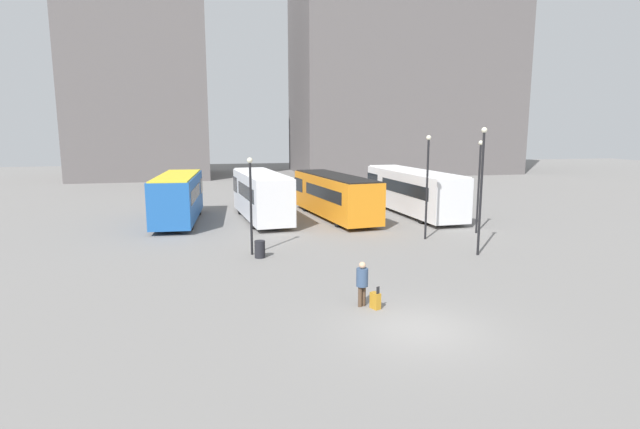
{
  "coord_description": "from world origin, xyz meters",
  "views": [
    {
      "loc": [
        -6.26,
        -13.94,
        6.23
      ],
      "look_at": [
        -0.42,
        12.43,
        1.62
      ],
      "focal_mm": 28.0,
      "sensor_mm": 36.0,
      "label": 1
    }
  ],
  "objects_px": {
    "bus_1": "(261,194)",
    "suitcase": "(375,301)",
    "bus_2": "(334,194)",
    "traveler": "(362,280)",
    "lamp_post_0": "(479,179)",
    "bus_0": "(178,197)",
    "bus_3": "(412,190)",
    "lamp_post_2": "(251,197)",
    "lamp_post_1": "(427,179)",
    "lamp_post_3": "(482,182)",
    "trash_bin": "(260,249)"
  },
  "relations": [
    {
      "from": "bus_1",
      "to": "bus_2",
      "type": "bearing_deg",
      "value": -95.83
    },
    {
      "from": "suitcase",
      "to": "lamp_post_1",
      "type": "height_order",
      "value": "lamp_post_1"
    },
    {
      "from": "trash_bin",
      "to": "lamp_post_3",
      "type": "bearing_deg",
      "value": -9.67
    },
    {
      "from": "bus_3",
      "to": "lamp_post_3",
      "type": "distance_m",
      "value": 12.69
    },
    {
      "from": "bus_1",
      "to": "suitcase",
      "type": "distance_m",
      "value": 18.6
    },
    {
      "from": "traveler",
      "to": "bus_3",
      "type": "bearing_deg",
      "value": -47.88
    },
    {
      "from": "lamp_post_3",
      "to": "bus_3",
      "type": "bearing_deg",
      "value": 82.44
    },
    {
      "from": "lamp_post_1",
      "to": "lamp_post_3",
      "type": "distance_m",
      "value": 4.15
    },
    {
      "from": "bus_0",
      "to": "lamp_post_0",
      "type": "height_order",
      "value": "lamp_post_0"
    },
    {
      "from": "suitcase",
      "to": "lamp_post_2",
      "type": "bearing_deg",
      "value": 2.17
    },
    {
      "from": "bus_0",
      "to": "lamp_post_0",
      "type": "bearing_deg",
      "value": -109.46
    },
    {
      "from": "lamp_post_2",
      "to": "lamp_post_1",
      "type": "bearing_deg",
      "value": 8.34
    },
    {
      "from": "bus_2",
      "to": "lamp_post_2",
      "type": "relative_size",
      "value": 2.3
    },
    {
      "from": "lamp_post_0",
      "to": "trash_bin",
      "type": "height_order",
      "value": "lamp_post_0"
    },
    {
      "from": "lamp_post_2",
      "to": "bus_3",
      "type": "bearing_deg",
      "value": 37.82
    },
    {
      "from": "bus_0",
      "to": "lamp_post_0",
      "type": "relative_size",
      "value": 1.69
    },
    {
      "from": "lamp_post_2",
      "to": "bus_1",
      "type": "bearing_deg",
      "value": 81.37
    },
    {
      "from": "traveler",
      "to": "lamp_post_0",
      "type": "relative_size",
      "value": 0.29
    },
    {
      "from": "traveler",
      "to": "lamp_post_1",
      "type": "xyz_separation_m",
      "value": [
        6.86,
        9.83,
        2.5
      ]
    },
    {
      "from": "bus_2",
      "to": "lamp_post_0",
      "type": "relative_size",
      "value": 2.01
    },
    {
      "from": "bus_3",
      "to": "lamp_post_1",
      "type": "xyz_separation_m",
      "value": [
        -2.68,
        -8.42,
        1.69
      ]
    },
    {
      "from": "bus_1",
      "to": "bus_2",
      "type": "xyz_separation_m",
      "value": [
        5.2,
        -0.04,
        -0.14
      ]
    },
    {
      "from": "lamp_post_1",
      "to": "lamp_post_3",
      "type": "height_order",
      "value": "lamp_post_3"
    },
    {
      "from": "bus_1",
      "to": "traveler",
      "type": "bearing_deg",
      "value": -179.93
    },
    {
      "from": "traveler",
      "to": "lamp_post_1",
      "type": "relative_size",
      "value": 0.28
    },
    {
      "from": "traveler",
      "to": "suitcase",
      "type": "xyz_separation_m",
      "value": [
        0.39,
        -0.34,
        -0.68
      ]
    },
    {
      "from": "lamp_post_0",
      "to": "trash_bin",
      "type": "xyz_separation_m",
      "value": [
        -13.51,
        -3.13,
        -2.87
      ]
    },
    {
      "from": "bus_1",
      "to": "lamp_post_3",
      "type": "xyz_separation_m",
      "value": [
        9.62,
        -12.27,
        1.89
      ]
    },
    {
      "from": "lamp_post_2",
      "to": "trash_bin",
      "type": "xyz_separation_m",
      "value": [
        0.33,
        -0.71,
        -2.5
      ]
    },
    {
      "from": "bus_0",
      "to": "bus_3",
      "type": "relative_size",
      "value": 0.78
    },
    {
      "from": "lamp_post_0",
      "to": "traveler",
      "type": "bearing_deg",
      "value": -134.62
    },
    {
      "from": "traveler",
      "to": "bus_1",
      "type": "bearing_deg",
      "value": -14.84
    },
    {
      "from": "bus_3",
      "to": "suitcase",
      "type": "xyz_separation_m",
      "value": [
        -9.15,
        -18.59,
        -1.49
      ]
    },
    {
      "from": "lamp_post_1",
      "to": "lamp_post_2",
      "type": "xyz_separation_m",
      "value": [
        -10.06,
        -1.47,
        -0.54
      ]
    },
    {
      "from": "lamp_post_2",
      "to": "bus_0",
      "type": "bearing_deg",
      "value": 111.99
    },
    {
      "from": "bus_0",
      "to": "lamp_post_2",
      "type": "xyz_separation_m",
      "value": [
        4.1,
        -10.14,
        1.18
      ]
    },
    {
      "from": "bus_2",
      "to": "traveler",
      "type": "height_order",
      "value": "bus_2"
    },
    {
      "from": "lamp_post_2",
      "to": "trash_bin",
      "type": "distance_m",
      "value": 2.62
    },
    {
      "from": "lamp_post_1",
      "to": "lamp_post_2",
      "type": "height_order",
      "value": "lamp_post_1"
    },
    {
      "from": "lamp_post_3",
      "to": "trash_bin",
      "type": "bearing_deg",
      "value": 170.33
    },
    {
      "from": "suitcase",
      "to": "lamp_post_1",
      "type": "bearing_deg",
      "value": -52.74
    },
    {
      "from": "bus_1",
      "to": "lamp_post_1",
      "type": "relative_size",
      "value": 1.64
    },
    {
      "from": "bus_1",
      "to": "lamp_post_0",
      "type": "distance_m",
      "value": 14.44
    },
    {
      "from": "trash_bin",
      "to": "traveler",
      "type": "bearing_deg",
      "value": -69.43
    },
    {
      "from": "bus_1",
      "to": "lamp_post_0",
      "type": "bearing_deg",
      "value": -125.98
    },
    {
      "from": "bus_3",
      "to": "lamp_post_3",
      "type": "relative_size",
      "value": 1.91
    },
    {
      "from": "bus_1",
      "to": "trash_bin",
      "type": "bearing_deg",
      "value": 168.35
    },
    {
      "from": "bus_1",
      "to": "lamp_post_1",
      "type": "bearing_deg",
      "value": -139.26
    },
    {
      "from": "trash_bin",
      "to": "lamp_post_0",
      "type": "bearing_deg",
      "value": 13.03
    },
    {
      "from": "bus_1",
      "to": "lamp_post_2",
      "type": "bearing_deg",
      "value": 165.99
    }
  ]
}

